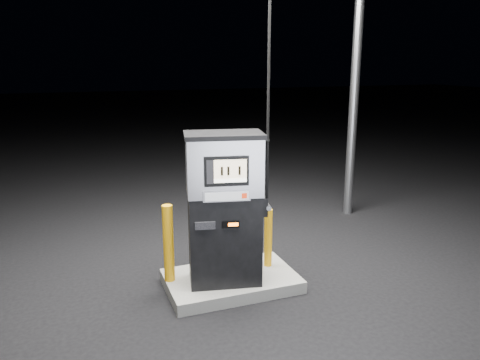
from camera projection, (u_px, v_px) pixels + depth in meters
name	position (u px, v px, depth m)	size (l,w,h in m)	color
ground	(231.00, 286.00, 5.86)	(80.00, 80.00, 0.00)	black
pump_island	(231.00, 281.00, 5.84)	(1.60, 1.00, 0.15)	#63635E
fuel_dispenser	(225.00, 208.00, 5.46)	(1.04, 0.71, 3.76)	black
bollard_left	(168.00, 243.00, 5.59)	(0.13, 0.13, 0.95)	#F4A60D
bollard_right	(268.00, 238.00, 6.02)	(0.10, 0.10, 0.77)	#F4A60D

